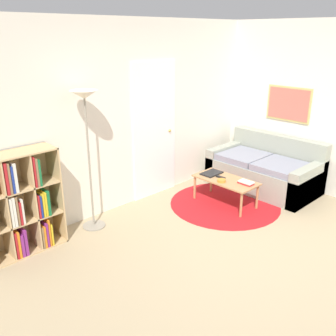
{
  "coord_description": "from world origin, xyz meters",
  "views": [
    {
      "loc": [
        -3.13,
        -1.87,
        2.41
      ],
      "look_at": [
        -0.17,
        1.22,
        0.85
      ],
      "focal_mm": 40.0,
      "sensor_mm": 36.0,
      "label": 1
    }
  ],
  "objects_px": {
    "coffee_table": "(226,182)",
    "floor_lamp": "(86,114)",
    "laptop": "(212,173)",
    "bookshelf": "(13,206)",
    "bowl": "(222,181)",
    "couch": "(266,170)"
  },
  "relations": [
    {
      "from": "bookshelf",
      "to": "laptop",
      "type": "xyz_separation_m",
      "value": [
        2.79,
        -0.53,
        -0.2
      ]
    },
    {
      "from": "bookshelf",
      "to": "bowl",
      "type": "relative_size",
      "value": 9.77
    },
    {
      "from": "laptop",
      "to": "bowl",
      "type": "distance_m",
      "value": 0.34
    },
    {
      "from": "coffee_table",
      "to": "laptop",
      "type": "distance_m",
      "value": 0.29
    },
    {
      "from": "couch",
      "to": "coffee_table",
      "type": "distance_m",
      "value": 0.99
    },
    {
      "from": "floor_lamp",
      "to": "coffee_table",
      "type": "distance_m",
      "value": 2.26
    },
    {
      "from": "bookshelf",
      "to": "floor_lamp",
      "type": "xyz_separation_m",
      "value": [
        0.97,
        -0.06,
        0.89
      ]
    },
    {
      "from": "coffee_table",
      "to": "laptop",
      "type": "xyz_separation_m",
      "value": [
        0.02,
        0.29,
        0.05
      ]
    },
    {
      "from": "coffee_table",
      "to": "floor_lamp",
      "type": "bearing_deg",
      "value": 157.19
    },
    {
      "from": "bookshelf",
      "to": "couch",
      "type": "xyz_separation_m",
      "value": [
        3.76,
        -0.87,
        -0.32
      ]
    },
    {
      "from": "coffee_table",
      "to": "laptop",
      "type": "height_order",
      "value": "laptop"
    },
    {
      "from": "coffee_table",
      "to": "bowl",
      "type": "distance_m",
      "value": 0.14
    },
    {
      "from": "bookshelf",
      "to": "coffee_table",
      "type": "xyz_separation_m",
      "value": [
        2.77,
        -0.81,
        -0.25
      ]
    },
    {
      "from": "laptop",
      "to": "bowl",
      "type": "xyz_separation_m",
      "value": [
        -0.15,
        -0.31,
        0.01
      ]
    },
    {
      "from": "floor_lamp",
      "to": "couch",
      "type": "bearing_deg",
      "value": -16.14
    },
    {
      "from": "bookshelf",
      "to": "laptop",
      "type": "bearing_deg",
      "value": -10.74
    },
    {
      "from": "bookshelf",
      "to": "bowl",
      "type": "height_order",
      "value": "bookshelf"
    },
    {
      "from": "bookshelf",
      "to": "coffee_table",
      "type": "bearing_deg",
      "value": -16.4
    },
    {
      "from": "laptop",
      "to": "coffee_table",
      "type": "bearing_deg",
      "value": -94.06
    },
    {
      "from": "coffee_table",
      "to": "bowl",
      "type": "xyz_separation_m",
      "value": [
        -0.13,
        -0.02,
        0.06
      ]
    },
    {
      "from": "coffee_table",
      "to": "couch",
      "type": "bearing_deg",
      "value": -2.95
    },
    {
      "from": "bookshelf",
      "to": "coffee_table",
      "type": "height_order",
      "value": "bookshelf"
    }
  ]
}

